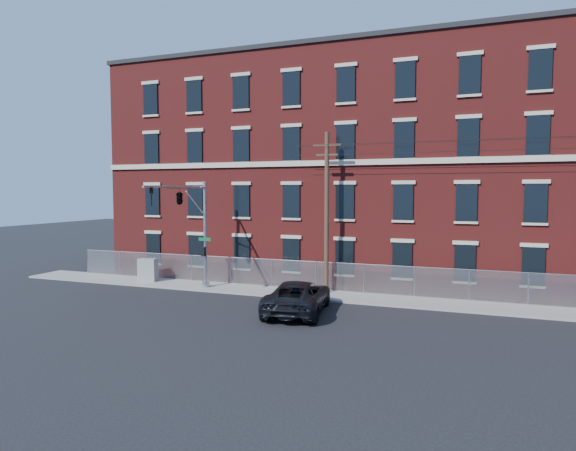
# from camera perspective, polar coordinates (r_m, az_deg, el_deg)

# --- Properties ---
(ground) EXTENTS (140.00, 140.00, 0.00)m
(ground) POSITION_cam_1_polar(r_m,az_deg,el_deg) (26.79, -3.05, -9.99)
(ground) COLOR black
(ground) RESTS_ON ground
(sidewalk) EXTENTS (65.00, 3.00, 0.12)m
(sidewalk) POSITION_cam_1_polar(r_m,az_deg,el_deg) (29.62, 23.32, -8.84)
(sidewalk) COLOR gray
(sidewalk) RESTS_ON ground
(mill_building) EXTENTS (55.30, 14.32, 16.30)m
(mill_building) POSITION_cam_1_polar(r_m,az_deg,el_deg) (37.87, 22.94, 6.22)
(mill_building) COLOR maroon
(mill_building) RESTS_ON ground
(chain_link_fence) EXTENTS (59.06, 0.06, 1.85)m
(chain_link_fence) POSITION_cam_1_polar(r_m,az_deg,el_deg) (30.69, 23.24, -6.49)
(chain_link_fence) COLOR #A5A8AD
(chain_link_fence) RESTS_ON ground
(traffic_signal_mast) EXTENTS (0.90, 6.75, 7.00)m
(traffic_signal_mast) POSITION_cam_1_polar(r_m,az_deg,el_deg) (30.75, -11.79, 1.89)
(traffic_signal_mast) COLOR #9EA0A5
(traffic_signal_mast) RESTS_ON ground
(utility_pole_near) EXTENTS (1.80, 0.28, 10.00)m
(utility_pole_near) POSITION_cam_1_polar(r_m,az_deg,el_deg) (30.63, 4.52, 1.86)
(utility_pole_near) COLOR #4F3527
(utility_pole_near) RESTS_ON ground
(pickup_truck) EXTENTS (3.64, 6.52, 1.72)m
(pickup_truck) POSITION_cam_1_polar(r_m,az_deg,el_deg) (26.44, 1.14, -8.25)
(pickup_truck) COLOR black
(pickup_truck) RESTS_ON ground
(utility_cabinet) EXTENTS (1.36, 0.83, 1.60)m
(utility_cabinet) POSITION_cam_1_polar(r_m,az_deg,el_deg) (36.22, -15.99, -4.97)
(utility_cabinet) COLOR gray
(utility_cabinet) RESTS_ON sidewalk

